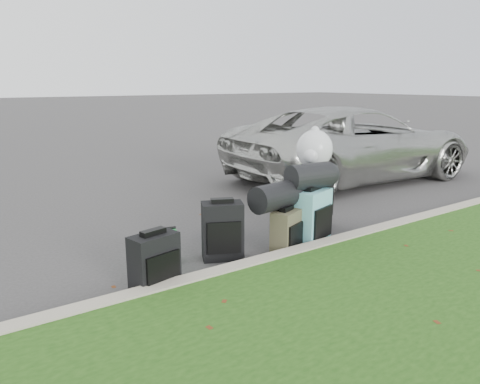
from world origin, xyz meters
TOP-DOWN VIEW (x-y plane):
  - ground at (0.00, 0.00)m, footprint 120.00×120.00m
  - curb at (0.00, -1.00)m, footprint 120.00×0.18m
  - suv at (3.75, 1.73)m, footprint 5.42×2.75m
  - suitcase_small_black at (-1.78, -0.79)m, footprint 0.49×0.33m
  - suitcase_large_black_left at (-0.80, -0.45)m, footprint 0.52×0.44m
  - suitcase_olive at (-0.09, -0.72)m, footprint 0.43×0.35m
  - suitcase_teal at (0.33, -0.69)m, footprint 0.54×0.41m
  - suitcase_large_black_right at (0.85, -0.22)m, footprint 0.65×0.57m
  - tote_green at (-1.40, -0.20)m, footprint 0.36×0.32m
  - tote_navy at (-0.42, 0.22)m, footprint 0.35×0.32m
  - duffel_left at (-0.18, -0.61)m, footprint 0.63×0.40m
  - duffel_right at (0.34, -0.63)m, footprint 0.58×0.36m
  - trash_bag at (0.83, -0.19)m, footprint 0.49×0.49m

SIDE VIEW (x-z plane):
  - ground at x=0.00m, z-range 0.00..0.00m
  - curb at x=0.00m, z-range 0.00..0.15m
  - tote_navy at x=-0.42m, z-range 0.00..0.32m
  - tote_green at x=-1.40m, z-range 0.00..0.35m
  - suitcase_olive at x=-0.09m, z-range 0.00..0.51m
  - suitcase_small_black at x=-1.78m, z-range 0.00..0.56m
  - suitcase_large_black_left at x=-0.80m, z-range 0.00..0.65m
  - suitcase_teal at x=0.33m, z-range 0.00..0.69m
  - suitcase_large_black_right at x=0.85m, z-range 0.00..0.83m
  - duffel_left at x=-0.18m, z-range 0.51..0.82m
  - suv at x=3.75m, z-range 0.00..1.47m
  - duffel_right at x=0.34m, z-range 0.69..1.00m
  - trash_bag at x=0.83m, z-range 0.83..1.33m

